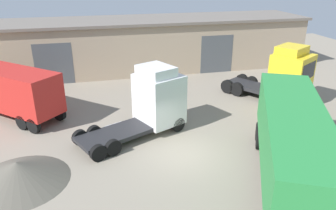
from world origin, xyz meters
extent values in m
plane|color=gray|center=(0.00, 0.00, 0.00)|extent=(60.00, 60.00, 0.00)
cube|color=tan|center=(0.00, 17.18, 2.34)|extent=(33.89, 6.36, 4.68)
cube|color=#70665B|center=(0.00, 17.18, 4.80)|extent=(34.39, 6.86, 0.25)
cube|color=#4C5156|center=(-7.46, 14.03, 1.80)|extent=(3.20, 0.08, 3.60)
cube|color=#4C5156|center=(7.46, 14.03, 1.80)|extent=(3.20, 0.08, 3.60)
cube|color=silver|center=(-0.50, 3.55, 1.98)|extent=(3.23, 3.28, 3.04)
cube|color=silver|center=(-0.68, 3.47, 3.78)|extent=(2.41, 2.61, 0.60)
cube|color=black|center=(0.56, 4.05, 2.59)|extent=(0.96, 1.94, 1.10)
cube|color=#232326|center=(-3.48, 2.16, 0.58)|extent=(4.63, 3.58, 0.24)
cylinder|color=#B2B2B7|center=(-3.36, 3.32, 0.41)|extent=(1.23, 0.97, 0.56)
cylinder|color=black|center=(-0.42, 4.80, 0.46)|extent=(0.95, 0.66, 0.91)
cylinder|color=black|center=(0.51, 2.81, 0.46)|extent=(0.95, 0.66, 0.91)
cylinder|color=black|center=(-4.57, 2.86, 0.46)|extent=(0.95, 0.66, 0.91)
cylinder|color=black|center=(-3.64, 0.87, 0.46)|extent=(0.95, 0.66, 0.91)
cylinder|color=black|center=(-5.38, 2.48, 0.46)|extent=(0.95, 0.66, 0.91)
cylinder|color=black|center=(-4.45, 0.49, 0.46)|extent=(0.95, 0.66, 0.91)
cube|color=#28843D|center=(3.80, -3.93, 2.62)|extent=(6.98, 10.57, 2.54)
cube|color=#232326|center=(3.80, -3.93, 1.23)|extent=(6.31, 10.23, 0.24)
cylinder|color=black|center=(6.35, -1.31, 0.54)|extent=(0.75, 1.09, 1.07)
cylinder|color=black|center=(4.38, -0.32, 0.54)|extent=(0.75, 1.09, 1.07)
cylinder|color=black|center=(6.79, -0.42, 0.54)|extent=(0.75, 1.09, 1.07)
cylinder|color=black|center=(4.83, 0.57, 0.54)|extent=(0.75, 1.09, 1.07)
cube|color=red|center=(-9.24, 7.13, 2.04)|extent=(6.11, 5.92, 2.61)
cylinder|color=black|center=(-8.88, 5.37, 0.48)|extent=(0.91, 0.88, 0.97)
cylinder|color=black|center=(-7.45, 6.90, 0.48)|extent=(0.91, 0.88, 0.97)
cylinder|color=black|center=(-8.15, 4.69, 0.48)|extent=(0.91, 0.88, 0.97)
cylinder|color=black|center=(-6.72, 6.22, 0.48)|extent=(0.91, 0.88, 0.97)
cube|color=yellow|center=(9.60, 5.06, 2.17)|extent=(3.39, 3.36, 3.24)
cube|color=yellow|center=(9.49, 5.23, 4.07)|extent=(2.67, 2.54, 0.60)
cube|color=black|center=(10.22, 4.07, 2.82)|extent=(1.82, 1.18, 1.17)
cube|color=#232326|center=(7.92, 7.74, 0.67)|extent=(3.77, 4.37, 0.24)
cylinder|color=#B2B2B7|center=(9.09, 7.76, 0.50)|extent=(1.06, 1.23, 0.56)
cylinder|color=black|center=(10.85, 5.14, 0.55)|extent=(0.84, 1.09, 1.10)
cylinder|color=black|center=(8.99, 3.97, 0.55)|extent=(0.84, 1.09, 1.10)
cylinder|color=black|center=(8.56, 8.79, 0.55)|extent=(0.84, 1.09, 1.10)
cylinder|color=black|center=(6.70, 7.62, 0.55)|extent=(0.84, 1.09, 1.10)
cylinder|color=black|center=(8.08, 9.55, 0.55)|extent=(0.84, 1.09, 1.10)
cylinder|color=black|center=(6.22, 8.38, 0.55)|extent=(0.84, 1.09, 1.10)
cone|color=#565147|center=(-8.21, -0.49, 0.53)|extent=(4.73, 4.73, 1.07)
cube|color=black|center=(7.95, 1.50, 0.02)|extent=(0.40, 0.40, 0.04)
cone|color=orange|center=(7.95, 1.50, 0.28)|extent=(0.36, 0.36, 0.55)
camera|label=1|loc=(-4.44, -14.80, 9.39)|focal=35.00mm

